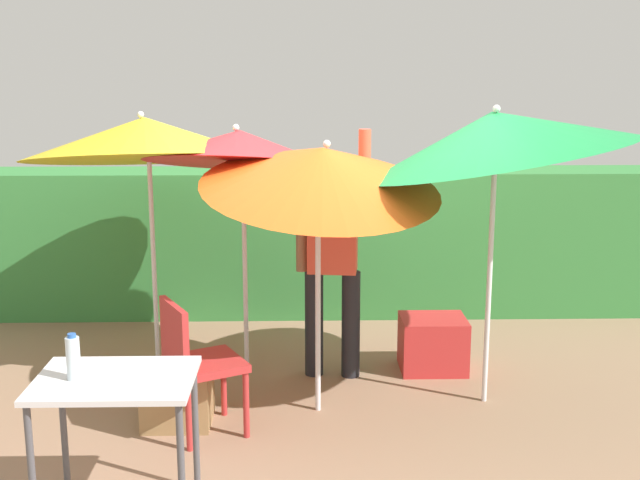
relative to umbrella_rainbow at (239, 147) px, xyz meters
The scene contains 12 objects.
ground_plane 1.93m from the umbrella_rainbow, 45.50° to the right, with size 24.00×24.00×0.00m, color #937056.
hedge_row 1.99m from the umbrella_rainbow, 69.64° to the left, with size 8.00×0.70×1.37m, color #38843D.
umbrella_rainbow is the anchor object (origin of this frame).
umbrella_orange 0.72m from the umbrella_rainbow, behind, with size 1.84×1.85×2.11m.
umbrella_yellow 0.96m from the umbrella_rainbow, 51.69° to the right, with size 1.62×1.61×2.02m.
umbrella_navy 1.86m from the umbrella_rainbow, 20.82° to the right, with size 1.85×1.82×2.24m.
person_vendor 1.06m from the umbrella_rainbow, ahead, with size 0.56×0.26×1.88m.
chair_plastic 1.67m from the umbrella_rainbow, 101.22° to the right, with size 0.59×0.59×0.89m.
cooler_box 2.12m from the umbrella_rainbow, ahead, with size 0.50×0.42×0.42m, color red.
crate_cardboard 1.85m from the umbrella_rainbow, 111.43° to the right, with size 0.44×0.40×0.38m, color #9E7A4C.
folding_table 2.37m from the umbrella_rainbow, 103.46° to the right, with size 0.80×0.60×0.77m.
bottle_water 2.35m from the umbrella_rainbow, 108.30° to the right, with size 0.07×0.07×0.24m.
Camera 1 is at (-0.13, -5.25, 2.28)m, focal length 44.42 mm.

